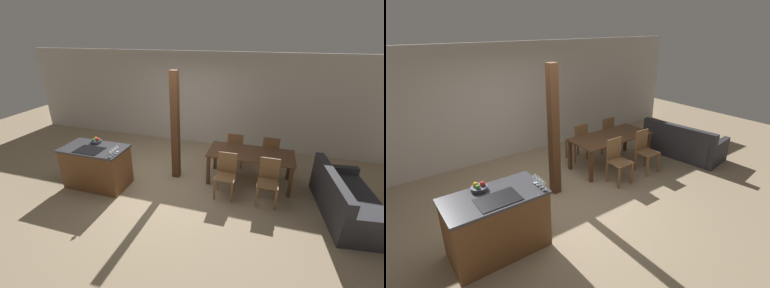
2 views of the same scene
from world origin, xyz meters
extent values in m
plane|color=#9E896B|center=(0.00, 0.00, 0.00)|extent=(16.00, 16.00, 0.00)
cube|color=beige|center=(0.00, 2.54, 1.35)|extent=(11.20, 0.08, 2.70)
cube|color=brown|center=(-1.37, -0.52, 0.44)|extent=(1.33, 0.73, 0.88)
cube|color=#38383D|center=(-1.37, -0.52, 0.90)|extent=(1.37, 0.77, 0.04)
cube|color=black|center=(-1.37, -0.67, 0.92)|extent=(0.56, 0.40, 0.01)
cylinder|color=#383D47|center=(-1.47, -0.28, 0.95)|extent=(0.23, 0.23, 0.05)
sphere|color=red|center=(-1.42, -0.28, 1.00)|extent=(0.08, 0.08, 0.08)
sphere|color=gold|center=(-1.51, -0.24, 1.00)|extent=(0.08, 0.08, 0.08)
sphere|color=#3D8E38|center=(-1.50, -0.33, 1.00)|extent=(0.07, 0.07, 0.07)
cylinder|color=silver|center=(-0.76, -0.83, 0.93)|extent=(0.06, 0.06, 0.00)
cylinder|color=silver|center=(-0.76, -0.83, 0.98)|extent=(0.01, 0.01, 0.09)
cone|color=silver|center=(-0.76, -0.83, 1.05)|extent=(0.07, 0.07, 0.07)
cylinder|color=silver|center=(-0.76, -0.75, 0.93)|extent=(0.06, 0.06, 0.00)
cylinder|color=silver|center=(-0.76, -0.75, 0.98)|extent=(0.01, 0.01, 0.09)
cone|color=silver|center=(-0.76, -0.75, 1.05)|extent=(0.07, 0.07, 0.07)
cylinder|color=silver|center=(-0.76, -0.66, 0.93)|extent=(0.06, 0.06, 0.00)
cylinder|color=silver|center=(-0.76, -0.66, 0.98)|extent=(0.01, 0.01, 0.09)
cone|color=silver|center=(-0.76, -0.66, 1.05)|extent=(0.07, 0.07, 0.07)
cylinder|color=silver|center=(-0.76, -0.58, 0.93)|extent=(0.06, 0.06, 0.00)
cylinder|color=silver|center=(-0.76, -0.58, 0.98)|extent=(0.01, 0.01, 0.09)
cone|color=silver|center=(-0.76, -0.58, 1.05)|extent=(0.07, 0.07, 0.07)
cube|color=#51331E|center=(1.83, 0.61, 0.71)|extent=(1.86, 0.87, 0.03)
cube|color=#51331E|center=(0.97, 0.24, 0.35)|extent=(0.07, 0.07, 0.69)
cube|color=#51331E|center=(2.69, 0.24, 0.35)|extent=(0.07, 0.07, 0.69)
cube|color=#51331E|center=(0.97, 0.98, 0.35)|extent=(0.07, 0.07, 0.69)
cube|color=#51331E|center=(2.69, 0.98, 0.35)|extent=(0.07, 0.07, 0.69)
cube|color=brown|center=(1.41, -0.13, 0.46)|extent=(0.40, 0.40, 0.02)
cube|color=brown|center=(1.41, 0.06, 0.70)|extent=(0.38, 0.02, 0.45)
cube|color=brown|center=(1.24, -0.30, 0.23)|extent=(0.04, 0.04, 0.45)
cube|color=brown|center=(1.59, -0.30, 0.23)|extent=(0.04, 0.04, 0.45)
cube|color=brown|center=(1.24, 0.05, 0.23)|extent=(0.04, 0.04, 0.45)
cube|color=brown|center=(1.59, 0.05, 0.23)|extent=(0.04, 0.04, 0.45)
cube|color=brown|center=(2.25, -0.13, 0.46)|extent=(0.40, 0.40, 0.02)
cube|color=brown|center=(2.25, 0.06, 0.70)|extent=(0.38, 0.02, 0.45)
cube|color=brown|center=(2.07, -0.30, 0.23)|extent=(0.04, 0.04, 0.45)
cube|color=brown|center=(2.43, -0.30, 0.23)|extent=(0.04, 0.04, 0.45)
cube|color=brown|center=(2.07, 0.05, 0.23)|extent=(0.04, 0.04, 0.45)
cube|color=brown|center=(2.43, 0.05, 0.23)|extent=(0.04, 0.04, 0.45)
cube|color=brown|center=(1.41, 1.34, 0.46)|extent=(0.40, 0.40, 0.02)
cube|color=brown|center=(1.41, 1.15, 0.70)|extent=(0.38, 0.02, 0.45)
cube|color=brown|center=(1.59, 1.52, 0.23)|extent=(0.04, 0.04, 0.45)
cube|color=brown|center=(1.24, 1.52, 0.23)|extent=(0.04, 0.04, 0.45)
cube|color=brown|center=(1.59, 1.17, 0.23)|extent=(0.04, 0.04, 0.45)
cube|color=brown|center=(1.24, 1.17, 0.23)|extent=(0.04, 0.04, 0.45)
cube|color=brown|center=(2.25, 1.34, 0.46)|extent=(0.40, 0.40, 0.02)
cube|color=brown|center=(2.25, 1.15, 0.70)|extent=(0.38, 0.02, 0.45)
cube|color=brown|center=(2.43, 1.52, 0.23)|extent=(0.04, 0.04, 0.45)
cube|color=brown|center=(2.07, 1.52, 0.23)|extent=(0.04, 0.04, 0.45)
cube|color=brown|center=(2.43, 1.17, 0.23)|extent=(0.04, 0.04, 0.45)
cube|color=brown|center=(2.07, 1.17, 0.23)|extent=(0.04, 0.04, 0.45)
cube|color=#2D2D33|center=(3.71, -0.05, 0.22)|extent=(1.11, 1.93, 0.44)
cube|color=#2D2D33|center=(3.35, -0.09, 0.64)|extent=(0.39, 1.84, 0.39)
cube|color=#2D2D33|center=(3.82, -0.88, 0.29)|extent=(0.89, 0.25, 0.58)
cube|color=#2D2D33|center=(3.60, 0.79, 0.29)|extent=(0.89, 0.25, 0.58)
cube|color=#4C2D19|center=(0.16, 0.35, 1.23)|extent=(0.16, 0.16, 2.47)
camera|label=1|loc=(2.10, -4.65, 3.17)|focal=24.00mm
camera|label=2|loc=(-2.55, -3.99, 3.07)|focal=28.00mm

